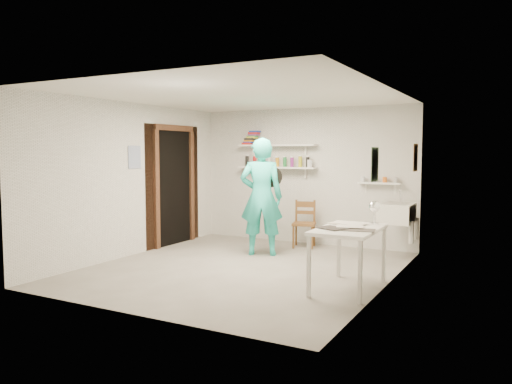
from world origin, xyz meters
The scene contains 27 objects.
floor centered at (0.00, 0.00, -0.01)m, with size 4.00×4.50×0.02m, color slate.
ceiling centered at (0.00, 0.00, 2.41)m, with size 4.00×4.50×0.02m, color silver.
wall_back centered at (0.00, 2.26, 1.20)m, with size 4.00×0.02×2.40m, color silver.
wall_front centered at (0.00, -2.26, 1.20)m, with size 4.00×0.02×2.40m, color silver.
wall_left centered at (-2.01, 0.00, 1.20)m, with size 0.02×4.50×2.40m, color silver.
wall_right centered at (2.01, 0.00, 1.20)m, with size 0.02×4.50×2.40m, color silver.
doorway_recess centered at (-1.99, 1.05, 1.00)m, with size 0.02×0.90×2.00m, color black.
corridor_box centered at (-2.70, 1.05, 1.05)m, with size 1.40×1.50×2.10m, color brown.
door_lintel centered at (-1.97, 1.05, 2.05)m, with size 0.06×1.05×0.10m, color brown.
door_jamb_near centered at (-1.97, 0.55, 1.00)m, with size 0.06×0.10×2.00m, color brown.
door_jamb_far centered at (-1.97, 1.55, 1.00)m, with size 0.06×0.10×2.00m, color brown.
shelf_lower centered at (-0.50, 2.13, 1.35)m, with size 1.50×0.22×0.03m, color white.
shelf_upper centered at (-0.50, 2.13, 1.75)m, with size 1.50×0.22×0.03m, color white.
ledge_shelf centered at (1.35, 2.17, 1.12)m, with size 0.70×0.14×0.03m, color white.
poster_left centered at (-1.99, 0.05, 1.55)m, with size 0.01×0.28×0.36m, color #334C7F.
poster_right_a centered at (1.99, 1.80, 1.55)m, with size 0.01×0.34×0.42m, color #995933.
poster_right_b centered at (1.99, -0.55, 1.50)m, with size 0.01×0.30×0.38m, color #3F724C.
belfast_sink centered at (1.75, 1.70, 0.70)m, with size 0.48×0.60×0.30m, color white.
man centered at (-0.20, 0.95, 0.93)m, with size 0.68×0.44×1.85m, color #28CABA.
wall_clock centered at (-0.11, 1.16, 1.23)m, with size 0.33×0.33×0.04m, color #CCB88B.
wooden_chair centered at (0.16, 1.84, 0.40)m, with size 0.38×0.36×0.81m, color brown.
work_table centered at (1.64, -0.34, 0.37)m, with size 0.67×1.11×0.74m, color white.
desk_lamp centered at (1.82, 0.10, 0.96)m, with size 0.14×0.14×0.14m, color white.
spray_cans centered at (-0.50, 2.13, 1.45)m, with size 1.31×0.06×0.17m.
book_stack centered at (-1.02, 2.13, 1.89)m, with size 0.34×0.14×0.25m.
ledge_pots centered at (1.35, 2.17, 1.18)m, with size 0.48×0.07×0.09m.
papers centered at (1.64, -0.34, 0.75)m, with size 0.30×0.22×0.02m.
Camera 1 is at (3.42, -6.00, 1.64)m, focal length 35.00 mm.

